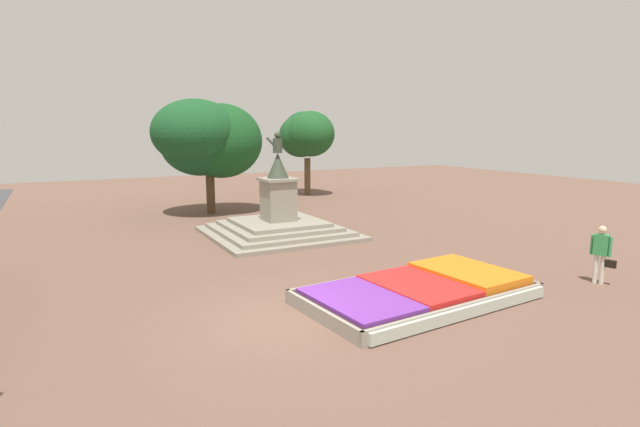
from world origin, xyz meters
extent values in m
plane|color=brown|center=(0.00, 0.00, 0.00)|extent=(77.41, 77.41, 0.00)
cube|color=#38281C|center=(3.89, -0.28, 0.16)|extent=(6.27, 3.58, 0.32)
cube|color=gray|center=(4.01, -1.89, 0.18)|extent=(6.25, 0.57, 0.36)
cube|color=gray|center=(3.77, 1.33, 0.18)|extent=(6.25, 0.57, 0.36)
cube|color=gray|center=(0.82, -0.51, 0.18)|extent=(0.35, 3.33, 0.36)
cube|color=gray|center=(6.96, -0.04, 0.18)|extent=(0.35, 3.33, 0.36)
cube|color=#72339E|center=(1.95, -0.42, 0.37)|extent=(2.17, 3.07, 0.10)
cube|color=red|center=(3.89, -0.28, 0.39)|extent=(2.17, 3.07, 0.14)
cube|color=orange|center=(5.84, -0.13, 0.44)|extent=(2.17, 3.07, 0.23)
cube|color=#B2BCAD|center=(4.02, -1.94, 0.18)|extent=(5.94, 0.65, 0.29)
cube|color=gray|center=(3.88, 9.04, 0.08)|extent=(5.81, 5.81, 0.16)
cube|color=gray|center=(3.88, 9.04, 0.25)|extent=(5.04, 5.04, 0.16)
cube|color=gray|center=(3.88, 9.04, 0.41)|extent=(4.28, 4.28, 0.16)
cube|color=gray|center=(3.88, 9.04, 0.58)|extent=(3.51, 3.51, 0.16)
cube|color=gray|center=(3.88, 9.04, 1.51)|extent=(1.23, 1.23, 1.71)
cube|color=gray|center=(3.88, 9.04, 2.43)|extent=(1.45, 1.45, 0.12)
cone|color=#384233|center=(3.88, 9.04, 3.01)|extent=(0.92, 0.92, 1.05)
cylinder|color=#384233|center=(3.88, 9.04, 3.85)|extent=(0.39, 0.39, 0.61)
sphere|color=#384233|center=(3.88, 9.04, 4.29)|extent=(0.27, 0.27, 0.27)
cylinder|color=#384233|center=(3.65, 9.14, 3.97)|extent=(0.46, 0.29, 0.49)
cylinder|color=beige|center=(9.50, -1.61, 0.44)|extent=(0.13, 0.13, 0.88)
cylinder|color=beige|center=(9.57, -1.78, 0.44)|extent=(0.13, 0.13, 0.88)
cube|color=#338C4C|center=(9.53, -1.70, 1.19)|extent=(0.34, 0.43, 0.62)
cylinder|color=#338C4C|center=(9.45, -1.47, 1.15)|extent=(0.09, 0.09, 0.59)
cylinder|color=#338C4C|center=(9.62, -1.92, 1.15)|extent=(0.09, 0.09, 0.59)
sphere|color=beige|center=(9.53, -1.70, 1.64)|extent=(0.23, 0.23, 0.23)
cube|color=black|center=(9.64, -1.98, 0.66)|extent=(0.21, 0.30, 0.22)
cylinder|color=#4C3823|center=(2.89, 15.97, 1.06)|extent=(0.46, 0.46, 2.12)
ellipsoid|color=#194C23|center=(2.17, 15.82, 4.37)|extent=(4.55, 4.67, 3.43)
ellipsoid|color=#174925|center=(2.51, 16.29, 3.74)|extent=(4.15, 4.33, 3.38)
ellipsoid|color=#184B20|center=(3.56, 15.98, 3.90)|extent=(4.40, 4.38, 3.98)
cylinder|color=brown|center=(10.99, 20.43, 1.27)|extent=(0.42, 0.42, 2.54)
ellipsoid|color=#1C4F23|center=(11.03, 20.04, 4.20)|extent=(3.22, 3.50, 3.07)
ellipsoid|color=#174925|center=(11.03, 20.97, 4.22)|extent=(3.05, 3.13, 3.03)
ellipsoid|color=#1C4A23|center=(10.68, 20.83, 4.04)|extent=(3.04, 2.79, 2.88)
camera|label=1|loc=(-4.48, -10.40, 4.55)|focal=28.00mm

